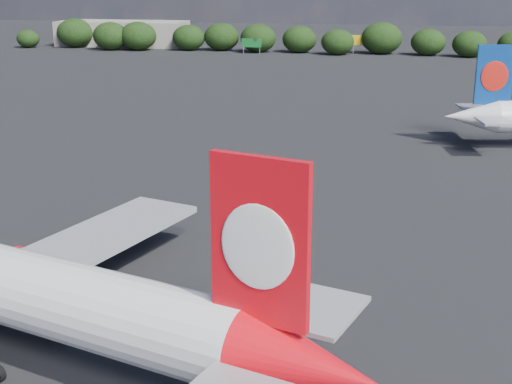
# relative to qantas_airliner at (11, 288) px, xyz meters

# --- Properties ---
(ground) EXTENTS (500.00, 500.00, 0.00)m
(ground) POSITION_rel_qantas_airliner_xyz_m (-2.94, 59.95, -4.60)
(ground) COLOR black
(ground) RESTS_ON ground
(qantas_airliner) EXTENTS (45.45, 43.59, 15.10)m
(qantas_airliner) POSITION_rel_qantas_airliner_xyz_m (0.00, 0.00, 0.00)
(qantas_airliner) COLOR white
(qantas_airliner) RESTS_ON ground
(terminal_building) EXTENTS (42.00, 16.00, 8.00)m
(terminal_building) POSITION_rel_qantas_airliner_xyz_m (-67.94, 191.95, -0.60)
(terminal_building) COLOR gray
(terminal_building) RESTS_ON ground
(highway_sign) EXTENTS (6.00, 0.30, 4.50)m
(highway_sign) POSITION_rel_qantas_airliner_xyz_m (-20.94, 175.95, -1.47)
(highway_sign) COLOR #125D25
(highway_sign) RESTS_ON ground
(billboard_yellow) EXTENTS (5.00, 0.30, 5.50)m
(billboard_yellow) POSITION_rel_qantas_airliner_xyz_m (9.06, 181.95, -0.73)
(billboard_yellow) COLOR gold
(billboard_yellow) RESTS_ON ground
(horizon_treeline) EXTENTS (206.24, 15.68, 9.35)m
(horizon_treeline) POSITION_rel_qantas_airliner_xyz_m (3.86, 180.78, -0.41)
(horizon_treeline) COLOR black
(horizon_treeline) RESTS_ON ground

